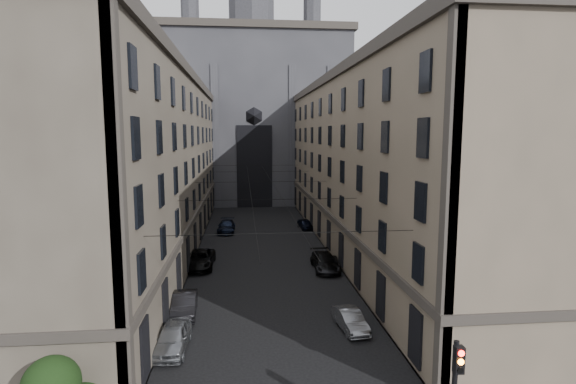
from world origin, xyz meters
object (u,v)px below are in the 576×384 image
object	(u,v)px
car_left_midnear	(184,305)
car_left_midfar	(199,259)
car_left_near	(173,338)
gothic_tower	(252,106)
car_left_far	(226,226)
car_right_near	(350,320)
car_right_midnear	(327,264)
car_right_midfar	(325,262)
car_right_far	(305,224)

from	to	relation	value
car_left_midnear	car_left_midfar	size ratio (longest dim) A/B	0.81
car_left_near	car_left_midfar	world-z (taller)	car_left_midfar
gothic_tower	car_left_midfar	bearing A→B (deg)	-97.72
car_left_midnear	car_left_far	distance (m)	26.58
car_right_near	car_left_near	bearing A→B (deg)	-178.16
gothic_tower	car_right_midnear	size ratio (longest dim) A/B	12.39
car_left_midnear	car_right_midnear	size ratio (longest dim) A/B	1.00
car_left_near	car_left_midnear	size ratio (longest dim) A/B	0.96
car_right_midfar	car_left_midnear	bearing A→B (deg)	-143.43
car_right_midfar	car_right_near	bearing A→B (deg)	-95.53
car_left_near	car_left_midfar	distance (m)	16.44
car_left_near	car_right_midnear	distance (m)	18.44
car_left_midnear	car_right_far	bearing A→B (deg)	62.69
car_left_near	car_left_far	bearing A→B (deg)	88.59
car_left_near	car_right_midnear	xyz separation A→B (m)	(11.83, 14.15, -0.12)
car_left_near	car_left_midnear	bearing A→B (deg)	92.02
car_left_midfar	car_right_midnear	bearing A→B (deg)	-9.78
car_left_midfar	car_right_midnear	xyz separation A→B (m)	(11.83, -2.29, -0.16)
car_left_midnear	car_left_midfar	distance (m)	11.28
gothic_tower	car_left_midnear	size ratio (longest dim) A/B	12.42
car_left_near	gothic_tower	bearing A→B (deg)	86.51
gothic_tower	car_left_midfar	size ratio (longest dim) A/B	10.00
car_left_near	car_right_midnear	bearing A→B (deg)	52.31
car_right_midnear	car_left_midfar	bearing A→B (deg)	176.81
car_left_near	car_right_near	world-z (taller)	car_left_near
car_right_midnear	car_right_midfar	distance (m)	0.49
car_left_far	car_right_midnear	bearing A→B (deg)	-58.86
gothic_tower	car_left_midfar	world-z (taller)	gothic_tower
car_left_near	car_left_far	xyz separation A→B (m)	(2.00, 31.66, -0.02)
car_right_midnear	car_right_midfar	bearing A→B (deg)	109.97
car_left_near	car_left_midfar	bearing A→B (deg)	92.20
car_right_midfar	car_right_far	world-z (taller)	car_right_midfar
gothic_tower	car_left_far	distance (m)	35.18
car_right_near	car_right_midnear	xyz separation A→B (m)	(0.82, 12.43, 0.01)
gothic_tower	car_right_midnear	xyz separation A→B (m)	(5.63, -48.00, -17.15)
car_left_midnear	car_left_far	size ratio (longest dim) A/B	0.90
car_left_midnear	car_right_far	size ratio (longest dim) A/B	1.21
gothic_tower	car_left_near	distance (m)	64.74
car_left_near	car_right_midnear	size ratio (longest dim) A/B	0.96
car_right_midnear	car_right_far	size ratio (longest dim) A/B	1.22
car_left_far	car_right_far	xyz separation A→B (m)	(10.40, 1.11, -0.10)
car_left_near	car_left_midnear	xyz separation A→B (m)	(0.02, 5.16, 0.00)
gothic_tower	car_left_midnear	bearing A→B (deg)	-96.19
car_right_midfar	car_left_midfar	bearing A→B (deg)	168.83
car_right_far	car_right_near	bearing A→B (deg)	-99.23
gothic_tower	car_left_near	bearing A→B (deg)	-95.70
car_right_near	car_right_midfar	xyz separation A→B (m)	(0.72, 12.89, 0.11)
gothic_tower	car_left_midnear	xyz separation A→B (m)	(-6.18, -57.00, -17.03)
car_right_midnear	car_left_far	bearing A→B (deg)	127.05
car_left_near	car_left_far	world-z (taller)	car_left_near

